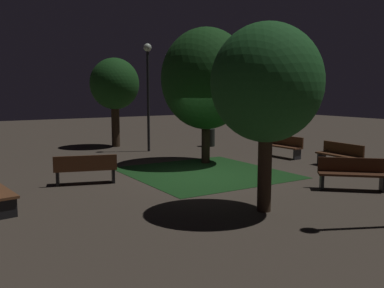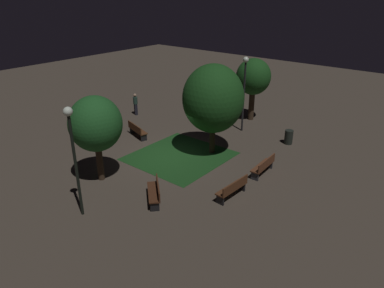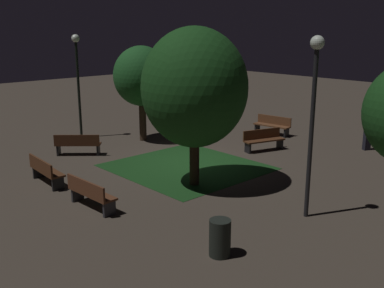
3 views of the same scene
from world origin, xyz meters
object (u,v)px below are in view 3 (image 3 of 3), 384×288
Objects in this scene: bench_front_right at (78,144)px; bench_path_side at (90,193)px; bench_corner at (273,125)px; trash_bin at (220,238)px; lamp_post_path_center at (314,98)px; lamp_post_plaza_east at (77,69)px; bench_back_row at (45,170)px; bench_by_lamp at (263,139)px; tree_right_canopy at (194,88)px; tree_near_wall at (142,77)px; pedestrian at (368,130)px.

bench_path_side is at bearing -25.64° from bench_front_right.
bench_corner reaches higher than trash_bin.
bench_front_right is (-5.22, 2.51, 0.00)m from bench_path_side.
lamp_post_plaza_east is (-12.34, 0.10, -0.07)m from lamp_post_path_center.
bench_back_row is 2.84m from bench_path_side.
lamp_post_path_center is at bearing 42.32° from bench_path_side.
bench_by_lamp is 9.35m from trash_bin.
tree_right_canopy is at bearing -173.19° from lamp_post_path_center.
tree_right_canopy is at bearing -21.69° from tree_near_wall.
tree_near_wall is at bearing 37.11° from lamp_post_plaza_east.
bench_corner is 10.17m from lamp_post_path_center.
bench_corner is at bearing 122.18° from trash_bin.
trash_bin is (9.61, -1.77, -0.05)m from bench_front_right.
tree_near_wall is 0.88× the size of lamp_post_path_center.
bench_back_row reaches higher than trash_bin.
tree_near_wall reaches higher than bench_corner.
bench_front_right is at bearing -128.63° from pedestrian.
tree_near_wall is (-3.29, -5.26, 2.41)m from bench_corner.
bench_front_right is at bearing -31.78° from lamp_post_plaza_east.
trash_bin is (9.89, -5.23, -2.46)m from tree_near_wall.
bench_front_right is 0.35× the size of lamp_post_plaza_east.
bench_path_side is 1.10× the size of bench_front_right.
bench_back_row is at bearing -150.91° from lamp_post_path_center.
lamp_post_plaza_east reaches higher than bench_path_side.
bench_back_row is 0.43× the size of tree_near_wall.
tree_right_canopy reaches higher than pedestrian.
tree_right_canopy is at bearing 82.30° from bench_path_side.
tree_right_canopy is (0.48, 3.58, 2.69)m from bench_path_side.
bench_corner is at bearing 132.95° from lamp_post_path_center.
bench_path_side is at bearing -47.33° from tree_near_wall.
pedestrian is at bearing 79.29° from bench_path_side.
bench_path_side is at bearing -170.52° from trash_bin.
bench_by_lamp is at bearing 31.61° from lamp_post_plaza_east.
bench_front_right is at bearing 169.54° from trash_bin.
bench_by_lamp is 5.81m from tree_right_canopy.
trash_bin is at bearing -36.14° from tree_right_canopy.
bench_back_row is 0.39× the size of lamp_post_plaza_east.
bench_by_lamp is at bearing -131.87° from pedestrian.
bench_back_row is at bearing -104.15° from bench_by_lamp.
lamp_post_path_center reaches higher than trash_bin.
bench_path_side is 11.44m from bench_corner.
trash_bin is at bearing -57.82° from bench_corner.
bench_path_side is 4.51m from tree_right_canopy.
bench_path_side is at bearing -137.68° from lamp_post_path_center.
lamp_post_path_center is at bearing 9.11° from bench_front_right.
bench_by_lamp is at bearing 75.85° from bench_back_row.
lamp_post_plaza_east is 12.92m from pedestrian.
tree_near_wall is (-0.27, 3.46, 2.41)m from bench_front_right.
pedestrian is at bearing 37.21° from lamp_post_plaza_east.
bench_path_side is at bearing -100.71° from pedestrian.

